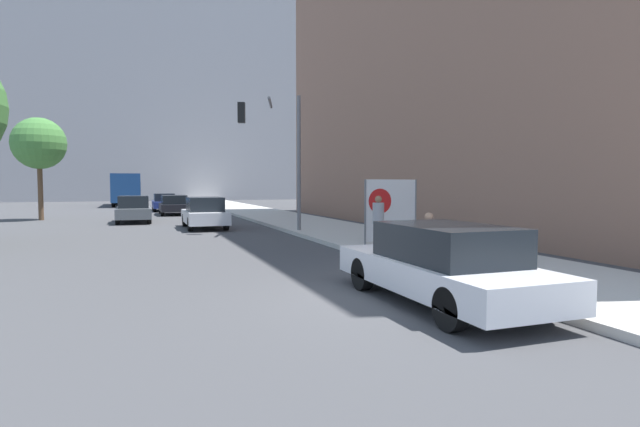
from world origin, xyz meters
The scene contains 15 objects.
ground_plane centered at (0.00, 0.00, 0.00)m, with size 160.00×160.00×0.00m, color #444447.
sidewalk_curb centered at (3.66, 15.00, 0.08)m, with size 4.27×90.00×0.15m, color beige.
building_backdrop_far centered at (-2.00, 65.44, 18.33)m, with size 52.00×12.00×36.67m.
building_backdrop_right centered at (12.06, 12.86, 11.06)m, with size 10.00×32.00×22.13m.
seated_protester centered at (2.32, 2.61, 0.82)m, with size 0.94×0.77×1.23m.
jogger_on_sidewalk centered at (2.14, 5.09, 0.96)m, with size 0.34×0.34×1.60m.
protest_banner centered at (3.20, 6.33, 1.25)m, with size 1.89×0.06×2.09m.
traffic_light_pole centered at (1.07, 12.34, 3.93)m, with size 2.55×2.32×5.63m.
parked_car_curbside centered at (0.46, -0.70, 0.70)m, with size 1.82×4.76×1.40m.
car_on_road_nearest centered at (-1.52, 16.02, 0.74)m, with size 1.80×4.36×1.49m.
car_on_road_midblock centered at (-4.71, 21.13, 0.73)m, with size 1.78×4.21×1.47m.
car_on_road_distant centered at (-2.15, 27.85, 0.69)m, with size 1.87×4.65×1.35m.
car_on_road_far_lane centered at (-2.54, 33.24, 0.70)m, with size 1.73×4.78×1.38m.
city_bus_on_road centered at (-5.50, 44.76, 1.78)m, with size 2.55×10.25×3.08m.
street_tree_midblock centered at (-9.81, 24.91, 4.44)m, with size 2.99×2.99×5.96m.
Camera 1 is at (-4.47, -8.01, 2.08)m, focal length 28.00 mm.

